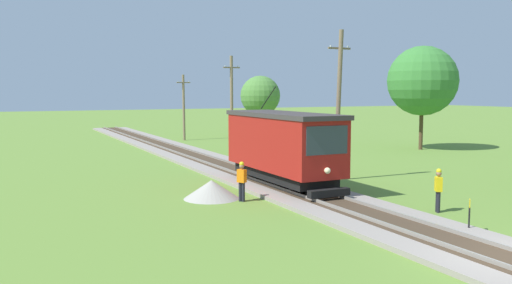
{
  "coord_description": "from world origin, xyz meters",
  "views": [
    {
      "loc": [
        -12.66,
        -9.93,
        4.88
      ],
      "look_at": [
        -0.22,
        15.87,
        2.13
      ],
      "focal_mm": 37.28,
      "sensor_mm": 36.0,
      "label": 1
    }
  ],
  "objects": [
    {
      "name": "tree_left_near",
      "position": [
        12.87,
        41.96,
        4.38
      ],
      "size": [
        4.33,
        4.33,
        6.55
      ],
      "color": "#4C3823",
      "rests_on": "ground"
    },
    {
      "name": "track_ballast",
      "position": [
        0.0,
        0.0,
        0.09
      ],
      "size": [
        4.2,
        120.0,
        0.18
      ],
      "primitive_type": "cube",
      "color": "gray",
      "rests_on": "ground"
    },
    {
      "name": "track_worker",
      "position": [
        3.13,
        5.88,
        0.98
      ],
      "size": [
        0.4,
        0.45,
        1.78
      ],
      "rotation": [
        0.0,
        0.0,
        2.59
      ],
      "color": "black",
      "rests_on": "ground"
    },
    {
      "name": "red_tram",
      "position": [
        0.0,
        13.25,
        2.19
      ],
      "size": [
        2.6,
        8.54,
        4.79
      ],
      "color": "maroon",
      "rests_on": "rail_right"
    },
    {
      "name": "tree_left_far",
      "position": [
        19.05,
        23.99,
        5.73
      ],
      "size": [
        5.78,
        5.78,
        8.62
      ],
      "color": "#4C3823",
      "rests_on": "ground"
    },
    {
      "name": "utility_pole_near_tram",
      "position": [
        3.79,
        13.96,
        4.16
      ],
      "size": [
        1.4,
        0.62,
        8.14
      ],
      "color": "#7A664C",
      "rests_on": "ground"
    },
    {
      "name": "sleeper_bed",
      "position": [
        0.0,
        0.0,
        0.18
      ],
      "size": [
        2.04,
        120.0,
        0.01
      ],
      "primitive_type": "cube",
      "color": "#423323",
      "rests_on": "track_ballast"
    },
    {
      "name": "rail_left",
      "position": [
        -0.72,
        0.0,
        0.25
      ],
      "size": [
        0.07,
        120.0,
        0.14
      ],
      "primitive_type": "cube",
      "color": "gray",
      "rests_on": "track_ballast"
    },
    {
      "name": "second_worker",
      "position": [
        -3.16,
        11.23,
        0.98
      ],
      "size": [
        0.4,
        0.45,
        1.78
      ],
      "rotation": [
        0.0,
        0.0,
        0.54
      ],
      "color": "black",
      "rests_on": "ground"
    },
    {
      "name": "gravel_pile",
      "position": [
        -4.14,
        12.41,
        0.42
      ],
      "size": [
        2.54,
        2.54,
        0.85
      ],
      "primitive_type": "cone",
      "color": "#9E998E",
      "rests_on": "ground"
    },
    {
      "name": "utility_pole_mid",
      "position": [
        3.79,
        28.61,
        3.91
      ],
      "size": [
        1.4,
        0.34,
        7.64
      ],
      "color": "#7A664C",
      "rests_on": "ground"
    },
    {
      "name": "utility_pole_far",
      "position": [
        3.79,
        40.74,
        3.35
      ],
      "size": [
        1.4,
        0.4,
        6.51
      ],
      "color": "#7A664C",
      "rests_on": "ground"
    },
    {
      "name": "ground_plane",
      "position": [
        0.0,
        0.0,
        0.0
      ],
      "size": [
        260.0,
        260.0,
        0.0
      ],
      "primitive_type": "plane",
      "color": "olive"
    },
    {
      "name": "trackside_signal_marker",
      "position": [
        1.77,
        3.05,
        0.67
      ],
      "size": [
        0.21,
        0.21,
        1.18
      ],
      "color": "black",
      "rests_on": "ground"
    }
  ]
}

